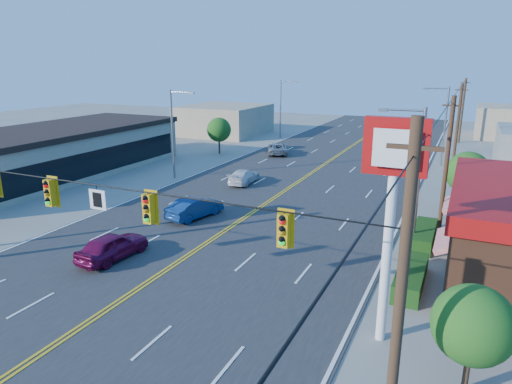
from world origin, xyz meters
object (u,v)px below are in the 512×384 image
at_px(car_magenta, 113,247).
at_px(kfc_pylon, 393,188).
at_px(car_white, 244,177).
at_px(car_blue, 195,208).
at_px(car_silver, 278,149).
at_px(signal_span, 73,210).

bearing_deg(car_magenta, kfc_pylon, 179.02).
bearing_deg(car_white, car_magenta, 87.68).
relative_size(car_blue, car_white, 1.01).
bearing_deg(car_silver, car_magenta, 72.81).
xyz_separation_m(kfc_pylon, car_silver, (-17.56, 32.30, -5.39)).
bearing_deg(kfc_pylon, signal_span, -160.22).
xyz_separation_m(signal_span, car_silver, (-6.44, 36.30, -4.23)).
xyz_separation_m(car_blue, car_silver, (-3.46, 23.24, -0.05)).
distance_m(car_magenta, car_silver, 31.04).
bearing_deg(signal_span, car_magenta, 121.75).
xyz_separation_m(kfc_pylon, car_blue, (-14.10, 9.06, -5.34)).
relative_size(kfc_pylon, car_silver, 1.81).
xyz_separation_m(car_blue, car_white, (-1.12, 9.68, -0.09)).
relative_size(kfc_pylon, car_blue, 1.98).
height_order(car_magenta, car_blue, car_magenta).
bearing_deg(car_blue, kfc_pylon, 160.53).
relative_size(signal_span, car_white, 5.73).
xyz_separation_m(car_magenta, car_blue, (0.37, 7.65, -0.01)).
xyz_separation_m(signal_span, car_blue, (-2.98, 13.06, -4.18)).
bearing_deg(car_white, kfc_pylon, 124.29).
bearing_deg(car_magenta, signal_span, 126.34).
xyz_separation_m(car_white, car_silver, (-2.35, 13.56, 0.04)).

